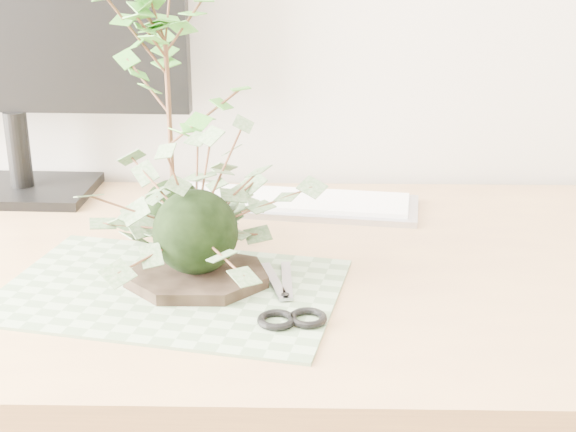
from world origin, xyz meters
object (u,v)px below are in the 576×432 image
object	(u,v)px
maple_kokedama	(166,58)
keyboard	(280,202)
ivy_kokedama	(194,194)
monitor	(5,16)
desk	(238,319)

from	to	relation	value
maple_kokedama	keyboard	size ratio (longest dim) A/B	0.82
ivy_kokedama	keyboard	world-z (taller)	ivy_kokedama
monitor	keyboard	bearing A→B (deg)	-6.30
maple_kokedama	monitor	world-z (taller)	monitor
ivy_kokedama	maple_kokedama	bearing A→B (deg)	108.54
maple_kokedama	monitor	xyz separation A→B (m)	(-0.29, 0.21, 0.03)
ivy_kokedama	monitor	xyz separation A→B (m)	(-0.34, 0.36, 0.17)
desk	maple_kokedama	bearing A→B (deg)	140.23
ivy_kokedama	maple_kokedama	xyz separation A→B (m)	(-0.05, 0.16, 0.14)
monitor	desk	bearing A→B (deg)	-34.85
keyboard	monitor	distance (m)	0.53
ivy_kokedama	monitor	bearing A→B (deg)	133.24
maple_kokedama	ivy_kokedama	bearing A→B (deg)	-71.46
desk	ivy_kokedama	size ratio (longest dim) A/B	4.92
keyboard	desk	bearing A→B (deg)	-95.01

